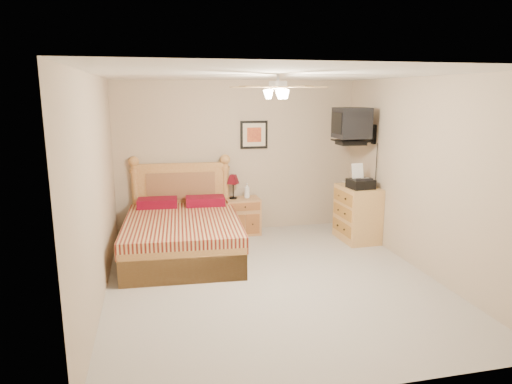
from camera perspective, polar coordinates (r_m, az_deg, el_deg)
floor at (r=5.82m, az=1.98°, el=-10.95°), size 4.50×4.50×0.00m
ceiling at (r=5.36m, az=2.18°, el=14.47°), size 4.00×4.50×0.04m
wall_back at (r=7.62m, az=-2.28°, el=4.37°), size 4.00×0.04×2.50m
wall_front at (r=3.39m, az=11.90°, el=-5.88°), size 4.00×0.04×2.50m
wall_left at (r=5.31m, az=-19.27°, el=0.24°), size 0.04×4.50×2.50m
wall_right at (r=6.26m, az=20.06°, el=1.92°), size 0.04×4.50×2.50m
bed at (r=6.51m, az=-9.25°, el=-2.40°), size 1.68×2.14×1.33m
nightstand at (r=7.58m, az=-1.68°, el=-3.01°), size 0.56×0.42×0.60m
table_lamp at (r=7.45m, az=-2.87°, el=0.67°), size 0.25×0.25×0.40m
lotion_bottle at (r=7.51m, az=-1.14°, el=0.19°), size 0.10×0.10×0.25m
framed_picture at (r=7.61m, az=-0.26°, el=7.17°), size 0.46×0.04×0.46m
dresser at (r=7.38m, az=12.56°, el=-2.64°), size 0.53×0.75×0.87m
fax_machine at (r=7.13m, az=12.99°, el=1.91°), size 0.38×0.40×0.37m
magazine_lower at (r=7.46m, az=11.46°, el=1.09°), size 0.31×0.35×0.03m
magazine_upper at (r=7.47m, az=11.59°, el=1.28°), size 0.31×0.34×0.02m
wall_tv at (r=7.24m, az=12.95°, el=8.12°), size 0.56×0.46×0.58m
ceiling_fan at (r=5.16m, az=2.75°, el=12.99°), size 1.14×1.14×0.28m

